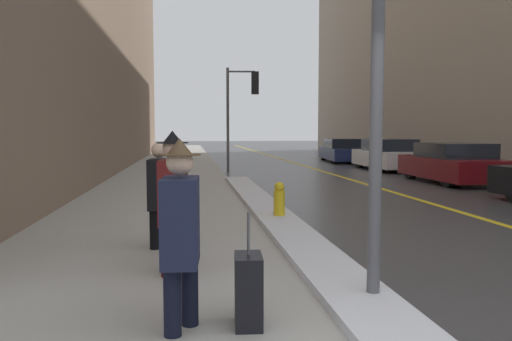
# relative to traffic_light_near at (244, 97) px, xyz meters

# --- Properties ---
(sidewalk_slab) EXTENTS (4.00, 80.00, 0.01)m
(sidewalk_slab) POSITION_rel_traffic_light_near_xyz_m (-2.90, -2.18, -2.99)
(sidewalk_slab) COLOR #9E9B93
(sidewalk_slab) RESTS_ON ground
(road_centre_stripe) EXTENTS (0.16, 80.00, 0.00)m
(road_centre_stripe) POSITION_rel_traffic_light_near_xyz_m (3.10, -2.18, -2.99)
(road_centre_stripe) COLOR gold
(road_centre_stripe) RESTS_ON ground
(snow_bank_curb) EXTENTS (0.70, 14.64, 0.10)m
(snow_bank_curb) POSITION_rel_traffic_light_near_xyz_m (-0.69, -11.06, -2.94)
(snow_bank_curb) COLOR silver
(snow_bank_curb) RESTS_ON ground
(traffic_light_near) EXTENTS (1.31, 0.33, 4.14)m
(traffic_light_near) POSITION_rel_traffic_light_near_xyz_m (0.00, 0.00, 0.00)
(traffic_light_near) COLOR #515156
(traffic_light_near) RESTS_ON ground
(pedestrian_in_fedora) EXTENTS (0.33, 0.70, 1.55)m
(pedestrian_in_fedora) POSITION_rel_traffic_light_near_xyz_m (-2.31, -16.17, -2.15)
(pedestrian_in_fedora) COLOR black
(pedestrian_in_fedora) RESTS_ON ground
(pedestrian_with_shoulder_bag) EXTENTS (0.34, 0.71, 1.61)m
(pedestrian_with_shoulder_bag) POSITION_rel_traffic_light_near_xyz_m (-2.41, -14.54, -2.12)
(pedestrian_with_shoulder_bag) COLOR #340C0C
(pedestrian_with_shoulder_bag) RESTS_ON ground
(pedestrian_in_glasses) EXTENTS (0.31, 0.49, 1.45)m
(pedestrian_in_glasses) POSITION_rel_traffic_light_near_xyz_m (-2.64, -13.24, -2.19)
(pedestrian_in_glasses) COLOR black
(pedestrian_in_glasses) RESTS_ON ground
(parked_car_maroon) EXTENTS (1.92, 4.23, 1.24)m
(parked_car_maroon) POSITION_rel_traffic_light_near_xyz_m (5.94, -5.53, -2.40)
(parked_car_maroon) COLOR #600F14
(parked_car_maroon) RESTS_ON ground
(parked_car_white) EXTENTS (1.87, 4.18, 1.28)m
(parked_car_white) POSITION_rel_traffic_light_near_xyz_m (5.98, -0.38, -2.38)
(parked_car_white) COLOR silver
(parked_car_white) RESTS_ON ground
(parked_car_navy) EXTENTS (2.24, 5.02, 1.22)m
(parked_car_navy) POSITION_rel_traffic_light_near_xyz_m (5.84, 5.41, -2.42)
(parked_car_navy) COLOR navy
(parked_car_navy) RESTS_ON ground
(rolling_suitcase) EXTENTS (0.24, 0.37, 0.95)m
(rolling_suitcase) POSITION_rel_traffic_light_near_xyz_m (-1.77, -16.16, -2.69)
(rolling_suitcase) COLOR black
(rolling_suitcase) RESTS_ON ground
(fire_hydrant) EXTENTS (0.20, 0.20, 0.70)m
(fire_hydrant) POSITION_rel_traffic_light_near_xyz_m (-0.64, -11.40, -2.65)
(fire_hydrant) COLOR gold
(fire_hydrant) RESTS_ON ground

